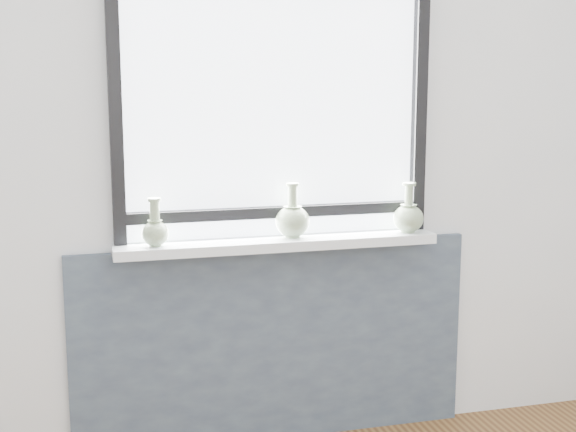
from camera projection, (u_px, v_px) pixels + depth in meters
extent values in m
cube|color=silver|center=(272.00, 138.00, 3.28)|extent=(3.60, 0.02, 2.60)
cube|color=#475765|center=(274.00, 343.00, 3.40)|extent=(1.70, 0.03, 0.86)
cube|color=silver|center=(278.00, 243.00, 3.26)|extent=(1.32, 0.18, 0.04)
cube|color=black|center=(115.00, 109.00, 3.05)|extent=(0.05, 0.06, 1.05)
cube|color=black|center=(419.00, 106.00, 3.36)|extent=(0.05, 0.06, 1.05)
cube|color=black|center=(275.00, 212.00, 3.28)|extent=(1.20, 0.05, 0.04)
cube|color=white|center=(273.00, 113.00, 3.23)|extent=(1.20, 0.01, 1.00)
cylinder|color=#93AB83|center=(156.00, 245.00, 3.11)|extent=(0.05, 0.05, 0.01)
ellipsoid|color=#93AB83|center=(155.00, 234.00, 3.10)|extent=(0.11, 0.11, 0.10)
cone|color=#93AB83|center=(155.00, 224.00, 3.09)|extent=(0.06, 0.06, 0.03)
cylinder|color=#93AB83|center=(155.00, 213.00, 3.09)|extent=(0.04, 0.04, 0.09)
cylinder|color=#93AB83|center=(154.00, 200.00, 3.08)|extent=(0.05, 0.05, 0.01)
cylinder|color=#93AB83|center=(293.00, 236.00, 3.27)|extent=(0.06, 0.06, 0.01)
ellipsoid|color=#93AB83|center=(293.00, 222.00, 3.26)|extent=(0.14, 0.14, 0.13)
cone|color=#93AB83|center=(293.00, 210.00, 3.25)|extent=(0.08, 0.08, 0.03)
cylinder|color=#93AB83|center=(293.00, 198.00, 3.24)|extent=(0.04, 0.04, 0.10)
cylinder|color=#93AB83|center=(293.00, 185.00, 3.23)|extent=(0.05, 0.05, 0.01)
cylinder|color=#93AB83|center=(408.00, 231.00, 3.37)|extent=(0.06, 0.06, 0.01)
ellipsoid|color=#93AB83|center=(408.00, 219.00, 3.36)|extent=(0.13, 0.13, 0.12)
cone|color=#93AB83|center=(409.00, 208.00, 3.36)|extent=(0.07, 0.07, 0.03)
cylinder|color=#93AB83|center=(409.00, 197.00, 3.35)|extent=(0.03, 0.03, 0.10)
cylinder|color=#93AB83|center=(409.00, 184.00, 3.34)|extent=(0.06, 0.06, 0.01)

